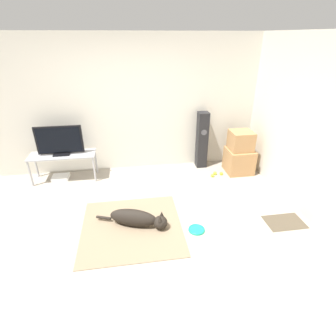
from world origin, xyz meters
name	(u,v)px	position (x,y,z in m)	size (l,w,h in m)	color
ground_plane	(133,233)	(0.00, 0.00, 0.00)	(12.00, 12.00, 0.00)	#9E9384
wall_back	(125,106)	(0.00, 2.10, 1.27)	(8.00, 0.06, 2.55)	beige
wall_right	(325,137)	(2.60, 0.00, 1.27)	(0.06, 8.00, 2.55)	beige
area_rug	(132,227)	(-0.02, 0.12, 0.01)	(1.42, 1.40, 0.01)	#847056
dog	(138,218)	(0.07, 0.13, 0.14)	(1.02, 0.46, 0.26)	black
frisbee	(197,230)	(0.89, -0.09, 0.01)	(0.23, 0.23, 0.03)	#199E7A
cardboard_box_lower	(239,161)	(2.17, 1.54, 0.24)	(0.50, 0.50, 0.48)	#A87A4C
cardboard_box_upper	(241,141)	(2.16, 1.55, 0.66)	(0.42, 0.41, 0.37)	#A87A4C
floor_speaker	(202,140)	(1.49, 1.91, 0.58)	(0.21, 0.21, 1.15)	black
tv_stand	(63,157)	(-1.21, 1.76, 0.45)	(1.18, 0.42, 0.52)	#A8A8AD
tv	(59,141)	(-1.21, 1.76, 0.78)	(0.82, 0.20, 0.54)	black
tennis_ball_by_boxes	(215,173)	(1.67, 1.47, 0.03)	(0.07, 0.07, 0.07)	#C6E033
tennis_ball_near_speaker	(221,173)	(1.79, 1.44, 0.03)	(0.07, 0.07, 0.07)	#C6E033
tennis_ball_loose_on_carpet	(212,175)	(1.59, 1.39, 0.03)	(0.07, 0.07, 0.07)	#C6E033
game_console	(61,177)	(-1.33, 1.76, 0.04)	(0.30, 0.24, 0.07)	white
door_mat	(284,222)	(2.23, -0.12, 0.00)	(0.57, 0.38, 0.01)	#4C4233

